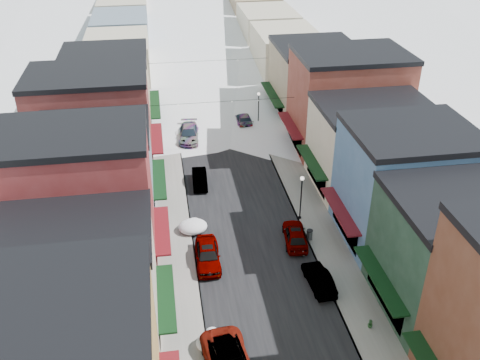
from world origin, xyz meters
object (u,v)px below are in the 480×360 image
object	(u,v)px
car_silver_sedan	(208,255)
car_dark_hatch	(200,179)
car_green_sedan	(319,279)
streetlamp_near	(301,192)
trash_can	(310,235)

from	to	relation	value
car_silver_sedan	car_dark_hatch	bearing A→B (deg)	89.33
car_silver_sedan	car_green_sedan	bearing A→B (deg)	-25.19
car_dark_hatch	car_green_sedan	distance (m)	18.91
car_silver_sedan	streetlamp_near	xyz separation A→B (m)	(9.23, 5.11, 2.12)
car_dark_hatch	car_silver_sedan	bearing A→B (deg)	-90.09
car_silver_sedan	streetlamp_near	size ratio (longest dim) A/B	1.12
streetlamp_near	car_green_sedan	bearing A→B (deg)	-95.51
car_silver_sedan	car_dark_hatch	world-z (taller)	car_silver_sedan
car_dark_hatch	trash_can	world-z (taller)	car_dark_hatch
trash_can	streetlamp_near	bearing A→B (deg)	90.00
car_dark_hatch	streetlamp_near	bearing A→B (deg)	-39.95
car_silver_sedan	trash_can	world-z (taller)	car_silver_sedan
trash_can	streetlamp_near	distance (m)	4.11
trash_can	streetlamp_near	size ratio (longest dim) A/B	0.21
trash_can	car_green_sedan	bearing A→B (deg)	-98.58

